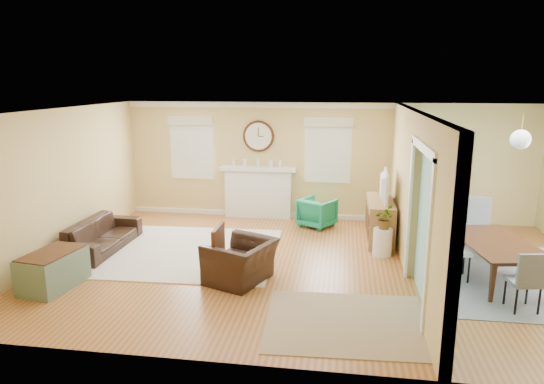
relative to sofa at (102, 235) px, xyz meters
The scene contains 27 objects.
floor 4.00m from the sofa, ahead, with size 9.00×9.00×0.00m, color brown.
wall_back 4.93m from the sofa, 34.35° to the left, with size 9.00×0.02×2.60m, color #D7BF6E.
wall_front 5.26m from the sofa, 39.51° to the right, with size 9.00×0.02×2.60m, color #D7BF6E.
wall_left 1.18m from the sofa, 151.67° to the right, with size 0.02×6.00×2.60m, color #D7BF6E.
ceiling 4.61m from the sofa, ahead, with size 9.00×6.00×0.02m, color white.
partition 5.59m from the sofa, ahead, with size 0.17×6.00×2.60m.
fireplace 3.60m from the sofa, 46.36° to the left, with size 1.70×0.30×1.17m.
wall_clock 3.98m from the sofa, 47.29° to the left, with size 0.70×0.07×0.70m.
window_left 3.15m from the sofa, 70.84° to the left, with size 1.05×0.13×1.42m.
window_right 5.03m from the sofa, 33.55° to the left, with size 1.05×0.13×1.42m.
pendant 7.24m from the sofa, ahead, with size 0.30×0.30×0.55m.
rug_cream 1.57m from the sofa, ahead, with size 3.31×2.87×0.02m, color beige.
rug_jute 4.98m from the sofa, 25.64° to the right, with size 2.10×1.72×0.01m, color tan.
rug_grey 6.81m from the sofa, ahead, with size 2.33×2.91×0.01m, color slate.
sofa is the anchor object (origin of this frame).
eames_chair 3.03m from the sofa, 20.18° to the right, with size 1.00×0.88×0.65m, color black.
green_chair 4.37m from the sofa, 28.10° to the left, with size 0.66×0.67×0.61m, color #176E54.
trunk 1.69m from the sofa, 86.81° to the right, with size 0.73×1.05×0.56m.
credenza 5.29m from the sofa, 14.74° to the left, with size 0.49×1.44×0.80m.
tv 5.33m from the sofa, 14.79° to the left, with size 0.99×0.13×0.57m, color black.
garden_stool 5.13m from the sofa, ahead, with size 0.34×0.34×0.50m, color white.
potted_plant 5.15m from the sofa, ahead, with size 0.36×0.31×0.40m, color #337F33.
dining_table 6.80m from the sofa, ahead, with size 1.79×1.00×0.63m, color #411E10.
dining_chair_n 6.83m from the sofa, ahead, with size 0.52×0.52×1.02m.
dining_chair_s 6.98m from the sofa, 11.91° to the right, with size 0.44×0.44×0.87m.
dining_chair_w 6.18m from the sofa, ahead, with size 0.44×0.44×0.98m.
dining_chair_e 7.50m from the sofa, ahead, with size 0.46×0.46×0.93m.
Camera 1 is at (0.39, -7.69, 3.06)m, focal length 32.00 mm.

